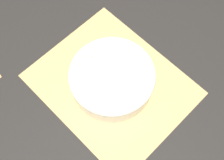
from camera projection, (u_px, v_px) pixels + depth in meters
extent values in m
plane|color=black|center=(112.00, 85.00, 1.01)|extent=(6.00, 6.00, 0.00)
cube|color=tan|center=(112.00, 84.00, 1.01)|extent=(0.48, 0.39, 0.01)
cube|color=#4C381E|center=(148.00, 118.00, 0.96)|extent=(0.01, 0.38, 0.00)
cube|color=#4C381E|center=(130.00, 100.00, 0.98)|extent=(0.01, 0.38, 0.00)
cube|color=#4C381E|center=(112.00, 84.00, 1.00)|extent=(0.01, 0.38, 0.00)
cube|color=#4C381E|center=(95.00, 68.00, 1.03)|extent=(0.01, 0.38, 0.00)
cube|color=#4C381E|center=(79.00, 54.00, 1.05)|extent=(0.01, 0.38, 0.00)
cylinder|color=silver|center=(112.00, 79.00, 0.97)|extent=(0.26, 0.26, 0.07)
torus|color=silver|center=(112.00, 75.00, 0.94)|extent=(0.27, 0.27, 0.01)
cylinder|color=beige|center=(91.00, 78.00, 0.96)|extent=(0.03, 0.03, 0.01)
cylinder|color=beige|center=(126.00, 80.00, 0.99)|extent=(0.03, 0.03, 0.01)
cylinder|color=beige|center=(123.00, 52.00, 0.98)|extent=(0.03, 0.03, 0.01)
cylinder|color=beige|center=(83.00, 88.00, 0.93)|extent=(0.03, 0.03, 0.01)
cylinder|color=beige|center=(121.00, 59.00, 1.01)|extent=(0.03, 0.03, 0.01)
cylinder|color=beige|center=(105.00, 62.00, 0.99)|extent=(0.03, 0.03, 0.01)
cylinder|color=beige|center=(95.00, 96.00, 0.94)|extent=(0.03, 0.03, 0.01)
cube|color=beige|center=(116.00, 63.00, 0.98)|extent=(0.03, 0.03, 0.03)
cube|color=beige|center=(123.00, 98.00, 0.95)|extent=(0.03, 0.03, 0.03)
cube|color=beige|center=(103.00, 108.00, 0.94)|extent=(0.02, 0.02, 0.02)
cube|color=beige|center=(93.00, 86.00, 0.93)|extent=(0.03, 0.03, 0.03)
cube|color=beige|center=(88.00, 57.00, 0.97)|extent=(0.03, 0.03, 0.03)
cube|color=beige|center=(106.00, 76.00, 0.97)|extent=(0.03, 0.03, 0.03)
cube|color=beige|center=(124.00, 95.00, 0.92)|extent=(0.02, 0.02, 0.02)
cube|color=beige|center=(137.00, 74.00, 0.99)|extent=(0.02, 0.02, 0.02)
cube|color=beige|center=(96.00, 89.00, 0.98)|extent=(0.03, 0.03, 0.03)
cube|color=beige|center=(115.00, 106.00, 0.91)|extent=(0.02, 0.02, 0.02)
cube|color=beige|center=(106.00, 93.00, 0.96)|extent=(0.03, 0.03, 0.03)
cube|color=beige|center=(97.00, 65.00, 1.01)|extent=(0.03, 0.03, 0.03)
cube|color=beige|center=(133.00, 78.00, 0.94)|extent=(0.02, 0.02, 0.02)
ellipsoid|color=orange|center=(85.00, 86.00, 0.98)|extent=(0.03, 0.02, 0.02)
ellipsoid|color=orange|center=(124.00, 65.00, 0.96)|extent=(0.02, 0.01, 0.01)
ellipsoid|color=orange|center=(81.00, 71.00, 0.97)|extent=(0.03, 0.02, 0.01)
ellipsoid|color=red|center=(97.00, 49.00, 0.99)|extent=(0.03, 0.02, 0.02)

